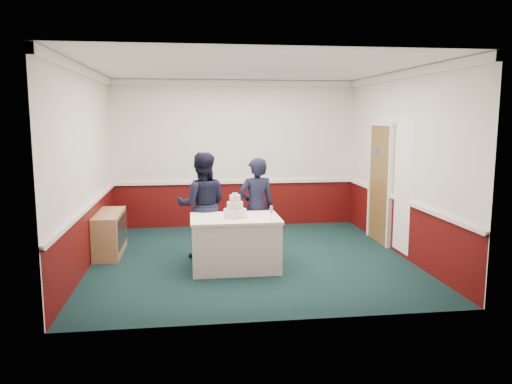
{
  "coord_description": "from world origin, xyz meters",
  "views": [
    {
      "loc": [
        -0.95,
        -7.74,
        2.27
      ],
      "look_at": [
        0.08,
        -0.1,
        1.1
      ],
      "focal_mm": 35.0,
      "sensor_mm": 36.0,
      "label": 1
    }
  ],
  "objects": [
    {
      "name": "cake_table",
      "position": [
        -0.29,
        -0.49,
        0.4
      ],
      "size": [
        1.32,
        0.92,
        0.79
      ],
      "color": "white",
      "rests_on": "ground"
    },
    {
      "name": "wedding_cake",
      "position": [
        -0.29,
        -0.49,
        0.9
      ],
      "size": [
        0.35,
        0.35,
        0.36
      ],
      "color": "white",
      "rests_on": "cake_table"
    },
    {
      "name": "person_woman",
      "position": [
        0.11,
        0.12,
        0.81
      ],
      "size": [
        0.65,
        0.48,
        1.62
      ],
      "primitive_type": "imported",
      "rotation": [
        0.0,
        0.0,
        3.3
      ],
      "color": "black",
      "rests_on": "ground"
    },
    {
      "name": "cake_knife",
      "position": [
        -0.32,
        -0.69,
        0.79
      ],
      "size": [
        0.03,
        0.22,
        0.0
      ],
      "primitive_type": "cube",
      "rotation": [
        0.0,
        0.0,
        -0.05
      ],
      "color": "silver",
      "rests_on": "cake_table"
    },
    {
      "name": "champagne_flute",
      "position": [
        0.21,
        -0.77,
        0.93
      ],
      "size": [
        0.05,
        0.05,
        0.21
      ],
      "color": "silver",
      "rests_on": "cake_table"
    },
    {
      "name": "room_shell",
      "position": [
        0.08,
        0.61,
        1.97
      ],
      "size": [
        5.0,
        5.0,
        3.0
      ],
      "color": "white",
      "rests_on": "ground"
    },
    {
      "name": "ground",
      "position": [
        0.0,
        0.0,
        0.0
      ],
      "size": [
        5.0,
        5.0,
        0.0
      ],
      "primitive_type": "plane",
      "color": "black",
      "rests_on": "ground"
    },
    {
      "name": "sideboard",
      "position": [
        -2.28,
        0.59,
        0.35
      ],
      "size": [
        0.41,
        1.2,
        0.7
      ],
      "color": "tan",
      "rests_on": "ground"
    },
    {
      "name": "person_man",
      "position": [
        -0.76,
        0.2,
        0.85
      ],
      "size": [
        0.85,
        0.67,
        1.71
      ],
      "primitive_type": "imported",
      "rotation": [
        0.0,
        0.0,
        3.11
      ],
      "color": "black",
      "rests_on": "ground"
    }
  ]
}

